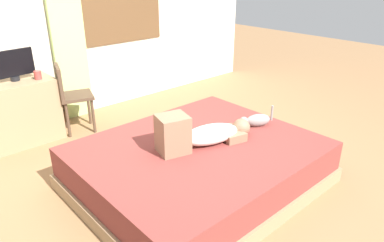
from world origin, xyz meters
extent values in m
plane|color=olive|center=(0.00, 0.00, 0.00)|extent=(16.00, 16.00, 0.00)
cube|color=beige|center=(0.00, 2.44, 1.45)|extent=(6.40, 0.12, 2.90)
cube|color=#997A56|center=(-0.01, -0.07, 0.07)|extent=(2.16, 1.78, 0.14)
cube|color=brown|center=(-0.01, -0.07, 0.28)|extent=(2.09, 1.73, 0.28)
ellipsoid|color=silver|center=(0.11, -0.10, 0.51)|extent=(0.61, 0.40, 0.17)
sphere|color=#8C664C|center=(0.44, -0.19, 0.51)|extent=(0.17, 0.17, 0.17)
cube|color=#8C664C|center=(-0.26, 0.00, 0.59)|extent=(0.31, 0.30, 0.34)
cube|color=#8C664C|center=(0.32, -0.16, 0.46)|extent=(0.27, 0.32, 0.08)
ellipsoid|color=gray|center=(0.73, -0.16, 0.49)|extent=(0.28, 0.22, 0.13)
sphere|color=gray|center=(0.59, -0.09, 0.50)|extent=(0.08, 0.08, 0.08)
cylinder|color=gray|center=(0.86, -0.23, 0.55)|extent=(0.03, 0.03, 0.16)
cube|color=#997A56|center=(-0.97, 2.04, 0.37)|extent=(0.90, 0.56, 0.74)
cylinder|color=black|center=(-0.90, 2.04, 0.77)|extent=(0.10, 0.10, 0.05)
cube|color=black|center=(-0.90, 2.04, 0.94)|extent=(0.48, 0.08, 0.30)
cylinder|color=#B23D38|center=(-0.69, 1.92, 0.79)|extent=(0.08, 0.08, 0.10)
cylinder|color=#4C3828|center=(-0.11, 1.95, 0.22)|extent=(0.04, 0.04, 0.44)
cylinder|color=#4C3828|center=(-0.20, 1.65, 0.22)|extent=(0.04, 0.04, 0.44)
cylinder|color=#4C3828|center=(-0.40, 2.04, 0.22)|extent=(0.04, 0.04, 0.44)
cylinder|color=#4C3828|center=(-0.49, 1.74, 0.22)|extent=(0.04, 0.04, 0.44)
cube|color=#4C3828|center=(-0.30, 1.84, 0.46)|extent=(0.48, 0.48, 0.04)
cube|color=#4C3828|center=(-0.46, 1.90, 0.67)|extent=(0.15, 0.37, 0.38)
cube|color=#ADCC75|center=(-0.10, 2.32, 1.34)|extent=(0.44, 0.06, 2.67)
camera|label=1|loc=(-1.99, -2.17, 1.94)|focal=33.05mm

